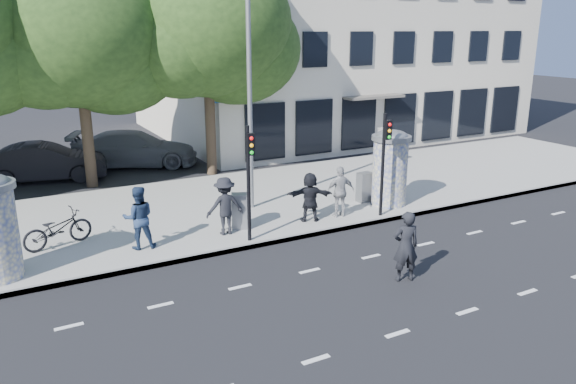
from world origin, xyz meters
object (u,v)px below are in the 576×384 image
man_road (406,246)px  street_lamp (250,71)px  cabinet_left (240,211)px  traffic_pole_near (249,172)px  traffic_pole_far (384,154)px  bicycle (58,229)px  ad_column_right (390,166)px  ped_f (310,197)px  car_mid (45,162)px  ped_e (340,192)px  ped_c (139,218)px  ped_d (225,206)px  car_right (135,149)px  cabinet_right (365,187)px

man_road → street_lamp: bearing=-64.5°
street_lamp → cabinet_left: street_lamp is taller
traffic_pole_near → traffic_pole_far: same height
bicycle → ad_column_right: bearing=-113.1°
ped_f → car_mid: ped_f is taller
traffic_pole_far → ped_e: traffic_pole_far is taller
ped_c → ped_e: ped_c is taller
street_lamp → ped_d: bearing=-133.0°
ped_d → man_road: 5.67m
man_road → car_right: size_ratio=0.33×
ped_c → man_road: ped_c is taller
ped_c → car_right: ped_c is taller
ad_column_right → cabinet_right: size_ratio=2.48×
traffic_pole_near → car_right: bearing=92.4°
street_lamp → ped_c: bearing=-157.0°
ped_d → car_mid: size_ratio=0.36×
car_mid → ped_f: bearing=-133.8°
street_lamp → ped_d: street_lamp is taller
man_road → car_mid: (-6.82, 14.70, -0.12)m
traffic_pole_near → bicycle: 5.68m
ped_c → car_mid: size_ratio=0.37×
ad_column_right → car_right: ad_column_right is taller
bicycle → street_lamp: bearing=-100.6°
ped_d → cabinet_left: size_ratio=1.58×
ped_c → car_right: (2.48, 10.55, -0.24)m
ped_c → cabinet_left: bearing=-167.0°
street_lamp → cabinet_right: 5.76m
bicycle → cabinet_left: 5.29m
ped_f → man_road: (-0.03, -4.71, -0.04)m
ad_column_right → car_mid: ad_column_right is taller
traffic_pole_near → car_mid: traffic_pole_near is taller
car_mid → ped_e: bearing=-129.9°
traffic_pole_far → ped_d: 5.42m
ped_e → car_mid: size_ratio=0.35×
cabinet_left → car_right: size_ratio=0.20×
traffic_pole_far → man_road: traffic_pole_far is taller
ped_f → street_lamp: bearing=-40.3°
car_mid → car_right: (3.92, 0.85, 0.02)m
ad_column_right → car_right: (-6.29, 10.63, -0.72)m
ad_column_right → traffic_pole_far: 1.52m
traffic_pole_far → ped_e: size_ratio=2.01×
ped_c → man_road: 7.35m
ped_e → bicycle: 8.69m
ad_column_right → bicycle: size_ratio=1.34×
ped_f → traffic_pole_near: bearing=39.8°
ped_f → bicycle: bearing=12.2°
ped_f → man_road: 4.71m
cabinet_right → car_mid: size_ratio=0.22×
ped_f → car_right: ped_f is taller
man_road → cabinet_right: 6.24m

